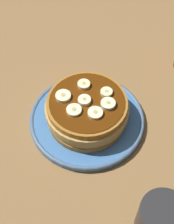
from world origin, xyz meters
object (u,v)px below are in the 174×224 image
(banana_slice_3, at_px, (84,85))
(plate, at_px, (87,119))
(pancake_stack, at_px, (87,110))
(banana_slice_5, at_px, (106,92))
(banana_slice_2, at_px, (63,96))
(banana_slice_1, at_px, (108,104))
(banana_slice_6, at_px, (74,110))
(coffee_mug, at_px, (163,220))
(banana_slice_4, at_px, (95,113))
(banana_slice_0, at_px, (84,101))

(banana_slice_3, bearing_deg, plate, -80.07)
(pancake_stack, height_order, banana_slice_5, banana_slice_5)
(plate, height_order, banana_slice_2, banana_slice_2)
(banana_slice_2, bearing_deg, banana_slice_1, -11.69)
(banana_slice_3, distance_m, banana_slice_5, 0.05)
(banana_slice_1, relative_size, banana_slice_6, 0.98)
(pancake_stack, height_order, banana_slice_3, banana_slice_3)
(pancake_stack, xyz_separation_m, banana_slice_3, (-0.01, 0.05, 0.03))
(pancake_stack, bearing_deg, plate, 57.07)
(banana_slice_1, bearing_deg, banana_slice_5, 95.13)
(plate, relative_size, coffee_mug, 2.16)
(plate, distance_m, pancake_stack, 0.03)
(banana_slice_2, distance_m, banana_slice_5, 0.09)
(banana_slice_2, relative_size, coffee_mug, 0.28)
(pancake_stack, xyz_separation_m, banana_slice_4, (0.02, -0.03, 0.03))
(banana_slice_0, height_order, banana_slice_3, same)
(banana_slice_4, bearing_deg, banana_slice_2, 147.77)
(banana_slice_1, xyz_separation_m, banana_slice_5, (-0.00, 0.03, -0.00))
(banana_slice_0, bearing_deg, banana_slice_1, -6.40)
(coffee_mug, bearing_deg, banana_slice_0, 121.33)
(plate, xyz_separation_m, banana_slice_2, (-0.05, 0.01, 0.07))
(banana_slice_4, relative_size, banana_slice_6, 0.99)
(banana_slice_4, bearing_deg, coffee_mug, -59.77)
(banana_slice_1, relative_size, banana_slice_4, 0.99)
(banana_slice_1, relative_size, banana_slice_3, 1.13)
(banana_slice_3, distance_m, banana_slice_6, 0.07)
(banana_slice_0, xyz_separation_m, banana_slice_5, (0.05, 0.03, -0.00))
(banana_slice_0, bearing_deg, banana_slice_2, 162.74)
(banana_slice_0, height_order, banana_slice_1, same)
(banana_slice_6, bearing_deg, banana_slice_0, 47.41)
(banana_slice_1, distance_m, banana_slice_4, 0.04)
(banana_slice_1, height_order, banana_slice_5, banana_slice_1)
(banana_slice_0, relative_size, banana_slice_5, 1.06)
(banana_slice_6, bearing_deg, coffee_mug, -52.37)
(banana_slice_1, height_order, coffee_mug, coffee_mug)
(banana_slice_3, xyz_separation_m, banana_slice_4, (0.03, -0.08, -0.00))
(banana_slice_0, bearing_deg, plate, 29.00)
(pancake_stack, xyz_separation_m, banana_slice_6, (-0.03, -0.02, 0.03))
(pancake_stack, bearing_deg, banana_slice_6, -136.34)
(banana_slice_4, bearing_deg, banana_slice_6, 171.71)
(banana_slice_2, height_order, banana_slice_4, same)
(banana_slice_2, bearing_deg, banana_slice_6, -56.28)
(pancake_stack, bearing_deg, banana_slice_2, 165.82)
(banana_slice_3, relative_size, banana_slice_4, 0.88)
(banana_slice_1, relative_size, banana_slice_2, 0.94)
(pancake_stack, bearing_deg, banana_slice_5, 30.41)
(banana_slice_0, bearing_deg, banana_slice_5, 29.37)
(banana_slice_0, xyz_separation_m, coffee_mug, (0.14, -0.23, -0.03))
(banana_slice_2, height_order, coffee_mug, coffee_mug)
(banana_slice_0, height_order, banana_slice_6, banana_slice_0)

